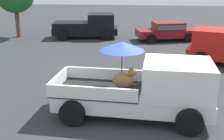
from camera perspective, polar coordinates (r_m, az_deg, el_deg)
name	(u,v)px	position (r m, az deg, el deg)	size (l,w,h in m)	color
ground_plane	(132,115)	(9.62, 4.01, -8.95)	(80.00, 80.00, 0.00)	#2D3033
pickup_truck_main	(147,88)	(9.20, 7.02, -3.54)	(5.14, 2.46, 2.41)	black
pickup_truck_red	(88,26)	(21.70, -4.84, 8.73)	(5.00, 2.68, 1.80)	black
parked_sedan_near	(167,30)	(21.14, 11.03, 7.85)	(4.60, 2.77, 1.33)	black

